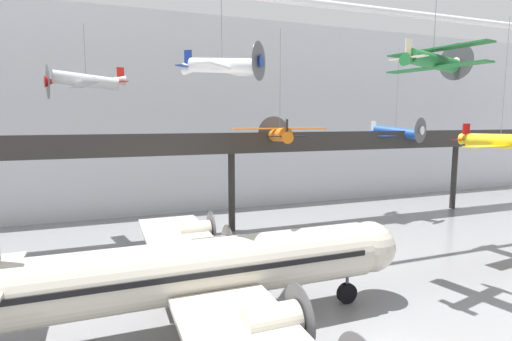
% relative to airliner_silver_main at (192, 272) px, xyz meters
% --- Properties ---
extents(hangar_back_wall, '(140.00, 3.00, 24.18)m').
position_rel_airliner_silver_main_xyz_m(hangar_back_wall, '(7.99, 30.12, 8.65)').
color(hangar_back_wall, silver).
rests_on(hangar_back_wall, ground).
extents(mezzanine_walkway, '(110.00, 3.20, 10.29)m').
position_rel_airliner_silver_main_xyz_m(mezzanine_walkway, '(7.99, 17.52, 5.18)').
color(mezzanine_walkway, '#2D2B28').
rests_on(mezzanine_walkway, ground).
extents(airliner_silver_main, '(26.47, 29.92, 9.72)m').
position_rel_airliner_silver_main_xyz_m(airliner_silver_main, '(0.00, 0.00, 0.00)').
color(airliner_silver_main, beige).
rests_on(airliner_silver_main, ground).
extents(suspended_plane_green_biplane, '(5.51, 6.66, 5.72)m').
position_rel_airliner_silver_main_xyz_m(suspended_plane_green_biplane, '(15.00, -0.75, 11.67)').
color(suspended_plane_green_biplane, '#1E6B33').
extents(suspended_plane_blue_trainer, '(7.86, 6.79, 10.62)m').
position_rel_airliner_silver_main_xyz_m(suspended_plane_blue_trainer, '(27.65, 17.42, 6.62)').
color(suspended_plane_blue_trainer, '#1E4CAD').
extents(suspended_plane_orange_highwing, '(8.70, 7.22, 10.79)m').
position_rel_airliner_silver_main_xyz_m(suspended_plane_orange_highwing, '(10.96, 13.11, 6.76)').
color(suspended_plane_orange_highwing, orange).
extents(suspended_plane_yellow_lowwing, '(8.62, 7.04, 11.33)m').
position_rel_airliner_silver_main_xyz_m(suspended_plane_yellow_lowwing, '(26.06, 2.96, 6.32)').
color(suspended_plane_yellow_lowwing, yellow).
extents(suspended_plane_white_twin, '(5.30, 5.42, 6.02)m').
position_rel_airliner_silver_main_xyz_m(suspended_plane_white_twin, '(2.70, 3.19, 11.25)').
color(suspended_plane_white_twin, silver).
extents(suspended_plane_silver_racer, '(6.84, 8.27, 6.55)m').
position_rel_airliner_silver_main_xyz_m(suspended_plane_silver_racer, '(-5.33, 18.36, 11.45)').
color(suspended_plane_silver_racer, silver).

